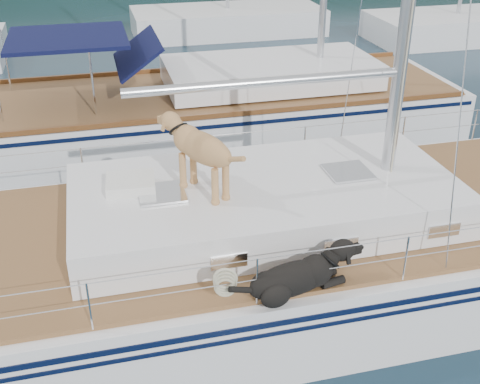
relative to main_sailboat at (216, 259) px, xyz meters
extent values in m
plane|color=black|center=(-0.09, 0.01, -0.68)|extent=(120.00, 120.00, 0.00)
cube|color=white|center=(-0.09, 0.01, -0.18)|extent=(12.00, 3.80, 1.40)
cube|color=brown|center=(-0.09, 0.01, 0.55)|extent=(11.52, 3.50, 0.06)
cube|color=white|center=(0.71, 0.01, 0.86)|extent=(5.20, 2.50, 0.55)
cylinder|color=silver|center=(0.71, 0.01, 2.53)|extent=(3.60, 0.12, 0.12)
cylinder|color=silver|center=(-0.09, -1.74, 1.14)|extent=(10.56, 0.01, 0.01)
cylinder|color=silver|center=(-0.09, 1.75, 1.14)|extent=(10.56, 0.01, 0.01)
cube|color=blue|center=(-0.60, 1.29, 0.61)|extent=(0.78, 0.62, 0.05)
cube|color=white|center=(-1.06, 0.25, 1.21)|extent=(0.67, 0.56, 0.16)
torus|color=beige|center=(-0.25, -1.73, 0.94)|extent=(0.36, 0.17, 0.34)
cube|color=white|center=(1.40, 6.02, -0.23)|extent=(11.00, 3.50, 1.30)
cube|color=brown|center=(1.40, 6.02, 0.42)|extent=(10.56, 3.29, 0.06)
cube|color=white|center=(2.60, 6.02, 0.77)|extent=(4.80, 2.30, 0.55)
cube|color=#0D133A|center=(-1.80, 6.02, 1.82)|extent=(2.40, 2.30, 0.08)
cube|color=white|center=(3.91, 16.01, -0.28)|extent=(7.20, 3.00, 1.10)
cube|color=white|center=(11.91, 13.01, -0.28)|extent=(6.40, 3.00, 1.10)
camera|label=1|loc=(-1.39, -6.91, 4.82)|focal=45.00mm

